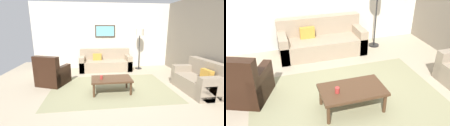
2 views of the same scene
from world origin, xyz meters
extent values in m
plane|color=tan|center=(0.00, 0.00, 0.00)|extent=(8.00, 8.00, 0.00)
cube|color=silver|center=(0.00, 2.60, 1.40)|extent=(6.00, 0.12, 2.80)
cube|color=slate|center=(3.00, 0.00, 1.40)|extent=(0.12, 5.20, 2.80)
cube|color=gray|center=(0.00, 0.00, 0.00)|extent=(3.50, 2.33, 0.01)
cube|color=gray|center=(0.01, 2.01, 0.21)|extent=(2.13, 0.89, 0.42)
cube|color=gray|center=(0.01, 2.33, 0.44)|extent=(2.13, 0.24, 0.88)
cube|color=gray|center=(-0.96, 2.01, 0.31)|extent=(0.20, 0.89, 0.62)
cube|color=gray|center=(0.97, 2.01, 0.31)|extent=(0.20, 0.89, 0.62)
cube|color=gold|center=(-0.33, 2.11, 0.56)|extent=(0.36, 0.12, 0.28)
cube|color=gray|center=(2.39, -0.49, 0.21)|extent=(0.81, 1.43, 0.42)
cube|color=gray|center=(2.68, -0.49, 0.44)|extent=(0.24, 1.43, 0.88)
cube|color=gray|center=(2.39, 0.12, 0.31)|extent=(0.81, 0.20, 0.62)
cube|color=gray|center=(2.39, -1.11, 0.31)|extent=(0.81, 0.20, 0.62)
cube|color=gold|center=(2.46, -0.74, 0.56)|extent=(0.12, 0.36, 0.28)
cube|color=black|center=(-1.78, 0.61, 0.22)|extent=(1.05, 1.05, 0.44)
cube|color=black|center=(-1.89, 0.33, 0.47)|extent=(0.82, 0.49, 0.95)
cube|color=black|center=(-1.48, 0.48, 0.30)|extent=(0.46, 0.80, 0.60)
cube|color=black|center=(-2.07, 0.73, 0.30)|extent=(0.46, 0.80, 0.60)
cylinder|color=#472D1C|center=(-0.51, -0.53, 0.18)|extent=(0.06, 0.06, 0.36)
cylinder|color=#472D1C|center=(0.47, -0.53, 0.18)|extent=(0.06, 0.06, 0.36)
cylinder|color=#472D1C|center=(-0.51, -0.01, 0.18)|extent=(0.06, 0.06, 0.36)
cylinder|color=#472D1C|center=(0.47, -0.01, 0.18)|extent=(0.06, 0.06, 0.36)
cube|color=#472D1C|center=(-0.02, -0.27, 0.39)|extent=(1.10, 0.64, 0.05)
cylinder|color=#B2332D|center=(-0.30, -0.31, 0.46)|extent=(0.08, 0.08, 0.10)
cylinder|color=black|center=(1.47, 2.05, 0.01)|extent=(0.28, 0.28, 0.03)
cylinder|color=#262626|center=(1.47, 2.05, 0.72)|extent=(0.04, 0.04, 1.45)
cylinder|color=beige|center=(1.47, 2.05, 1.58)|extent=(0.32, 0.32, 0.26)
cube|color=#382316|center=(0.05, 2.52, 1.62)|extent=(0.87, 0.04, 0.51)
cube|color=#6BB2BA|center=(0.05, 2.50, 1.62)|extent=(0.79, 0.01, 0.43)
camera|label=1|loc=(-0.50, -4.21, 1.78)|focal=24.28mm
camera|label=2|loc=(-1.21, -3.33, 2.68)|focal=37.89mm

